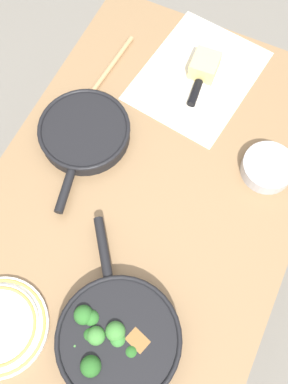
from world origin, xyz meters
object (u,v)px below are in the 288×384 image
Objects in this scene: skillet_broccoli at (117,338)px; cheese_block at (205,66)px; wooden_spoon at (91,93)px; prep_bowl_steel at (268,168)px; skillet_eggs at (84,132)px; grater_knife at (200,80)px.

skillet_broccoli is 4.22× the size of cheese_block.
prep_bowl_steel is (0.02, 0.54, 0.01)m from wooden_spoon.
cheese_block is at bearing -129.88° from prep_bowl_steel.
skillet_broccoli is 0.80m from cheese_block.
cheese_block is at bearing 135.71° from skillet_eggs.
grater_knife reaches higher than wooden_spoon.
grater_knife is at bearing -28.93° from skillet_broccoli.
skillet_eggs is 0.38m from grater_knife.
skillet_broccoli reaches higher than prep_bowl_steel.
skillet_broccoli reaches higher than grater_knife.
skillet_broccoli reaches higher than skillet_eggs.
skillet_broccoli is 1.05× the size of skillet_eggs.
cheese_block is (-0.35, 0.22, 0.00)m from skillet_eggs.
prep_bowl_steel is (0.23, 0.28, -0.01)m from cheese_block.
skillet_eggs is 0.14m from wooden_spoon.
wooden_spoon is at bearing -91.75° from prep_bowl_steel.
cheese_block reaches higher than prep_bowl_steel.
skillet_eggs is at bearing 25.25° from wooden_spoon.
skillet_eggs is (-0.44, -0.32, -0.01)m from skillet_broccoli.
skillet_eggs reaches higher than prep_bowl_steel.
skillet_broccoli is 0.69m from wooden_spoon.
skillet_broccoli is 1.45× the size of grater_knife.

